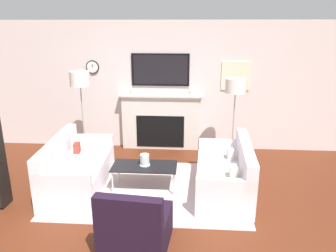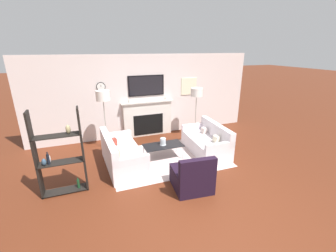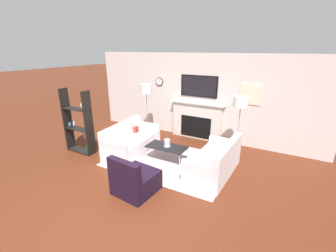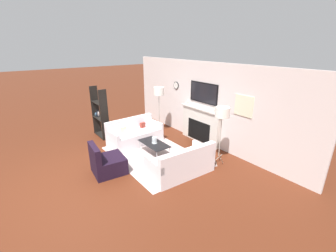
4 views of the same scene
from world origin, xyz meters
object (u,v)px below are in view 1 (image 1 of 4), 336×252
object	(u,v)px
floor_lamp_left	(80,80)
floor_lamp_right	(236,87)
couch_left	(76,170)
armchair	(136,228)
coffee_table	(145,167)
hurricane_candle	(145,160)
couch_right	(226,175)

from	to	relation	value
floor_lamp_left	floor_lamp_right	bearing A→B (deg)	-0.00
couch_left	floor_lamp_right	distance (m)	3.18
armchair	coffee_table	size ratio (longest dim) A/B	0.82
hurricane_candle	floor_lamp_left	xyz separation A→B (m)	(-1.37, 1.12, 1.12)
couch_right	coffee_table	bearing A→B (deg)	178.21
coffee_table	hurricane_candle	xyz separation A→B (m)	(0.00, 0.02, 0.11)
couch_left	floor_lamp_right	world-z (taller)	floor_lamp_right
couch_left	hurricane_candle	bearing A→B (deg)	3.15
coffee_table	floor_lamp_right	xyz separation A→B (m)	(1.55, 1.14, 1.14)
coffee_table	couch_left	bearing A→B (deg)	-177.89
coffee_table	floor_lamp_right	world-z (taller)	floor_lamp_right
couch_left	armchair	world-z (taller)	armchair
armchair	floor_lamp_left	world-z (taller)	floor_lamp_left
couch_right	coffee_table	distance (m)	1.33
floor_lamp_left	floor_lamp_right	xyz separation A→B (m)	(2.92, -0.00, -0.10)
coffee_table	floor_lamp_left	bearing A→B (deg)	140.06
floor_lamp_left	floor_lamp_right	size ratio (longest dim) A/B	1.06
couch_left	coffee_table	bearing A→B (deg)	2.11
hurricane_candle	floor_lamp_left	distance (m)	2.10
coffee_table	floor_lamp_left	distance (m)	2.17
couch_left	coffee_table	xyz separation A→B (m)	(1.14, 0.04, 0.07)
hurricane_candle	floor_lamp_right	xyz separation A→B (m)	(1.55, 1.12, 1.03)
couch_right	floor_lamp_left	size ratio (longest dim) A/B	0.98
coffee_table	floor_lamp_right	distance (m)	2.24
floor_lamp_left	hurricane_candle	bearing A→B (deg)	-39.38
hurricane_candle	floor_lamp_right	distance (m)	2.17
hurricane_candle	coffee_table	bearing A→B (deg)	-96.05
armchair	hurricane_candle	distance (m)	1.59
coffee_table	floor_lamp_right	bearing A→B (deg)	36.37
couch_left	floor_lamp_left	world-z (taller)	floor_lamp_left
hurricane_candle	floor_lamp_right	world-z (taller)	floor_lamp_right
couch_right	hurricane_candle	distance (m)	1.34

